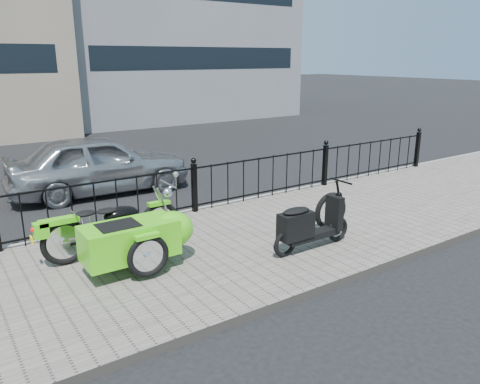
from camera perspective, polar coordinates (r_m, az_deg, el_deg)
ground at (r=8.27m, az=-1.10°, el=-5.51°), size 120.00×120.00×0.00m
sidewalk at (r=7.86m, az=0.91°, el=-6.21°), size 30.00×3.80×0.12m
curb at (r=9.41m, az=-5.92°, el=-2.47°), size 30.00×0.10×0.12m
iron_fence at (r=9.14m, az=-5.59°, el=0.43°), size 14.11×0.11×1.08m
motorcycle_sidecar at (r=6.91m, az=-12.36°, el=-5.05°), size 2.28×1.48×0.98m
scooter at (r=7.36m, az=8.28°, el=-4.08°), size 1.54×0.45×1.04m
spare_tire at (r=8.32m, az=10.97°, el=-2.30°), size 0.69×0.14×0.68m
sedan_car at (r=11.24m, az=-16.79°, el=3.32°), size 4.13×1.84×1.38m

